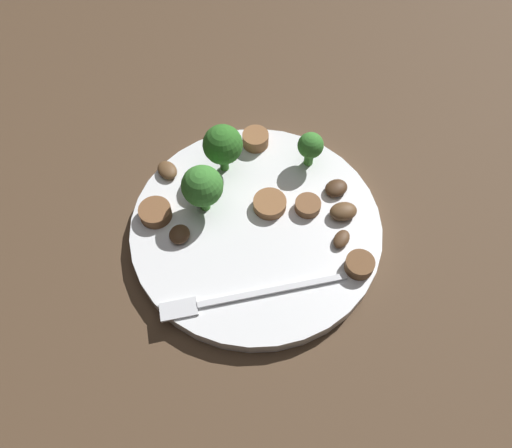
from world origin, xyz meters
The scene contains 16 objects.
ground_plane centered at (0.00, 0.00, 0.00)m, with size 1.40×1.40×0.00m, color #4C3826.
plate centered at (0.00, 0.00, 0.01)m, with size 0.26×0.26×0.02m, color white.
fork centered at (0.04, 0.07, 0.02)m, with size 0.18×0.04×0.00m.
broccoli_floret_0 centered at (0.01, -0.08, 0.06)m, with size 0.04×0.04×0.06m.
broccoli_floret_1 centered at (0.04, -0.04, 0.05)m, with size 0.04×0.04×0.06m.
broccoli_floret_2 centered at (-0.08, -0.06, 0.04)m, with size 0.03×0.03×0.04m.
sausage_slice_0 centered at (-0.08, 0.08, 0.02)m, with size 0.03×0.03×0.01m, color brown.
sausage_slice_1 centered at (0.09, -0.04, 0.02)m, with size 0.03×0.03×0.01m, color brown.
sausage_slice_2 centered at (-0.06, 0.00, 0.02)m, with size 0.03×0.03×0.01m, color brown.
sausage_slice_3 centered at (-0.04, -0.10, 0.02)m, with size 0.03×0.03×0.02m, color brown.
sausage_slice_4 centered at (-0.02, -0.02, 0.02)m, with size 0.03×0.03×0.01m, color brown.
mushroom_0 centered at (-0.09, 0.02, 0.02)m, with size 0.03×0.02×0.01m, color brown.
mushroom_1 centered at (0.07, -0.09, 0.02)m, with size 0.03×0.02×0.01m, color brown.
mushroom_2 centered at (-0.07, 0.05, 0.02)m, with size 0.02×0.01×0.01m, color #4C331E.
mushroom_3 centered at (0.08, -0.01, 0.02)m, with size 0.02×0.02×0.01m, color #4C331E.
mushroom_4 centered at (-0.09, -0.01, 0.02)m, with size 0.03×0.02×0.01m, color #422B19.
Camera 1 is at (0.09, 0.25, 0.46)m, focal length 35.25 mm.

